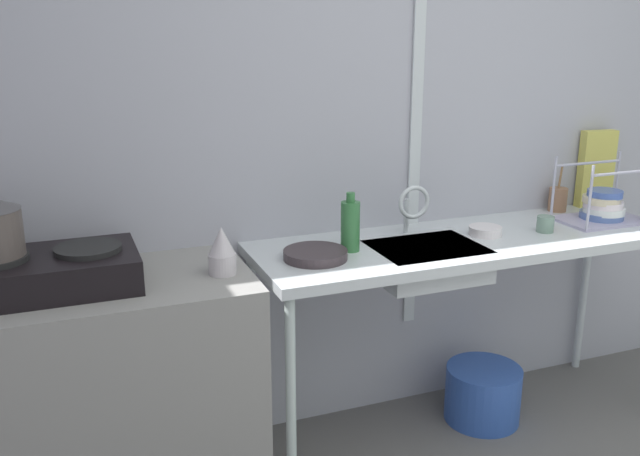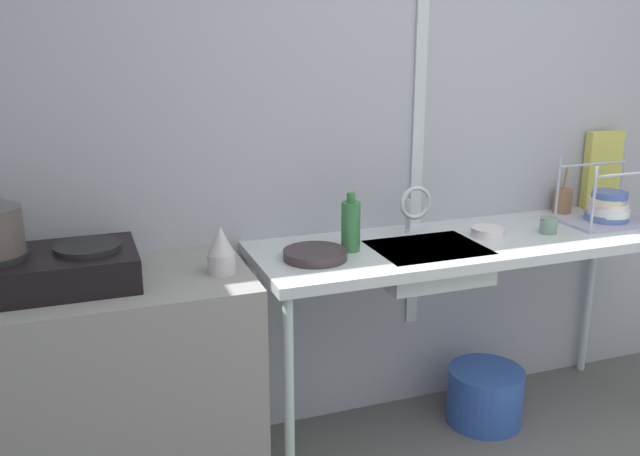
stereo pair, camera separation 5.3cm
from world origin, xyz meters
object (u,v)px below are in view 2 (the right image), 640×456
at_px(cup_by_rack, 549,225).
at_px(bottle_by_sink, 351,226).
at_px(small_bowl_on_drainboard, 487,232).
at_px(sink_basin, 427,262).
at_px(stove, 44,270).
at_px(bucket_on_floor, 485,395).
at_px(dish_rack, 607,209).
at_px(frying_pan, 315,255).
at_px(utensil_jar, 563,200).
at_px(percolator, 221,250).
at_px(faucet, 415,205).
at_px(cereal_box, 602,170).

distance_m(cup_by_rack, bottle_by_sink, 0.86).
bearing_deg(small_bowl_on_drainboard, bottle_by_sink, 178.68).
distance_m(sink_basin, small_bowl_on_drainboard, 0.31).
height_order(stove, bottle_by_sink, bottle_by_sink).
bearing_deg(bucket_on_floor, dish_rack, 0.91).
bearing_deg(sink_basin, bottle_by_sink, 168.29).
xyz_separation_m(stove, frying_pan, (0.92, -0.03, -0.04)).
height_order(dish_rack, utensil_jar, dish_rack).
xyz_separation_m(dish_rack, utensil_jar, (-0.06, 0.21, -0.01)).
bearing_deg(small_bowl_on_drainboard, cup_by_rack, -10.75).
relative_size(stove, sink_basin, 1.39).
relative_size(stove, frying_pan, 2.48).
xyz_separation_m(stove, percolator, (0.57, -0.06, 0.02)).
xyz_separation_m(faucet, cup_by_rack, (0.54, -0.15, -0.10)).
relative_size(percolator, sink_basin, 0.40).
bearing_deg(sink_basin, frying_pan, 177.96).
xyz_separation_m(cup_by_rack, bucket_on_floor, (-0.22, 0.04, -0.76)).
bearing_deg(bottle_by_sink, bucket_on_floor, -2.40).
height_order(small_bowl_on_drainboard, cereal_box, cereal_box).
relative_size(stove, bucket_on_floor, 1.79).
height_order(frying_pan, cereal_box, cereal_box).
bearing_deg(bucket_on_floor, sink_basin, -174.00).
distance_m(sink_basin, frying_pan, 0.46).
distance_m(stove, small_bowl_on_drainboard, 1.67).
height_order(cereal_box, utensil_jar, cereal_box).
bearing_deg(bottle_by_sink, cereal_box, 8.89).
height_order(frying_pan, dish_rack, dish_rack).
relative_size(small_bowl_on_drainboard, bucket_on_floor, 0.41).
bearing_deg(frying_pan, percolator, -174.96).
relative_size(cereal_box, bucket_on_floor, 1.10).
bearing_deg(percolator, dish_rack, 1.98).
relative_size(percolator, frying_pan, 0.71).
bearing_deg(faucet, percolator, -169.02).
xyz_separation_m(percolator, frying_pan, (0.35, 0.03, -0.06)).
bearing_deg(cup_by_rack, cereal_box, 28.99).
bearing_deg(stove, percolator, -5.68).
xyz_separation_m(small_bowl_on_drainboard, utensil_jar, (0.53, 0.21, 0.04)).
xyz_separation_m(sink_basin, cup_by_rack, (0.56, -0.00, 0.09)).
xyz_separation_m(faucet, bottle_by_sink, (-0.31, -0.08, -0.03)).
relative_size(small_bowl_on_drainboard, utensil_jar, 0.61).
height_order(percolator, bucket_on_floor, percolator).
relative_size(cup_by_rack, small_bowl_on_drainboard, 0.53).
distance_m(dish_rack, cup_by_rack, 0.34).
relative_size(dish_rack, bucket_on_floor, 1.14).
height_order(percolator, small_bowl_on_drainboard, percolator).
bearing_deg(percolator, frying_pan, 5.04).
xyz_separation_m(frying_pan, cup_by_rack, (1.01, -0.02, 0.02)).
height_order(percolator, faucet, faucet).
height_order(cereal_box, bucket_on_floor, cereal_box).
bearing_deg(faucet, bottle_by_sink, -165.07).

